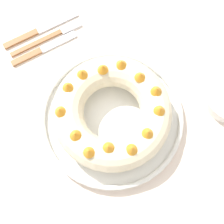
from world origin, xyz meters
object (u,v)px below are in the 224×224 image
Objects in this scene: serving_knife at (36,32)px; cake_knife at (40,51)px; bundt_cake at (112,112)px; serving_dish at (112,118)px; napkin at (184,220)px; fork at (52,36)px.

cake_knife is (0.06, -0.02, 0.00)m from serving_knife.
serving_dish is at bearing 56.00° from bundt_cake.
cake_knife is at bearing -163.58° from serving_dish.
bundt_cake reaches higher than napkin.
napkin is at bearing 5.41° from serving_dish.
bundt_cake is 1.34× the size of fork.
cake_knife is at bearing -163.58° from bundt_cake.
bundt_cake reaches higher than serving_knife.
serving_dish reaches higher than fork.
bundt_cake is 0.29m from fork.
cake_knife is at bearing -9.81° from serving_knife.
napkin is at bearing 5.42° from bundt_cake.
serving_dish is 0.32m from serving_knife.
napkin is (0.60, 0.09, -0.00)m from serving_knife.
serving_knife and cake_knife have the same top height.
serving_knife is at bearing -171.68° from napkin.
cake_knife is (-0.26, -0.08, -0.06)m from bundt_cake.
serving_knife is at bearing -169.06° from serving_dish.
cake_knife is 1.43× the size of napkin.
fork is 0.95× the size of serving_knife.
bundt_cake is 1.26× the size of serving_knife.
serving_dish is at bearing 0.86° from fork.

